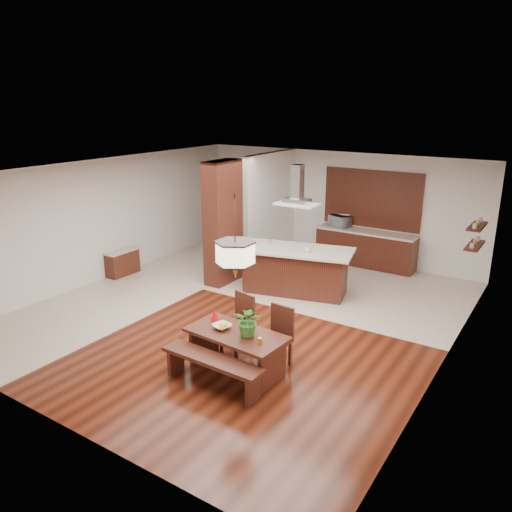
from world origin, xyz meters
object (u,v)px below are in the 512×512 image
Objects in this scene: hallway_console at (122,263)px; foliage_plant at (249,321)px; dining_bench at (212,372)px; island_cup at (308,250)px; range_hood at (297,185)px; dining_chair_right at (275,338)px; microwave at (340,221)px; dining_chair_left at (236,324)px; fruit_bowl at (222,326)px; dining_table at (236,343)px; kitchen_island at (295,270)px; pendant_lantern at (235,237)px.

hallway_console is 1.76× the size of foliage_plant.
island_cup is (-0.45, 3.97, 0.87)m from dining_bench.
hallway_console is 4.89m from range_hood.
microwave reaches higher than dining_chair_right.
dining_chair_left reaches higher than fruit_bowl.
dining_chair_right is at bearing -72.34° from island_cup.
dining_table is 0.35m from fruit_bowl.
kitchen_island reaches higher than hallway_console.
microwave reaches higher than foliage_plant.
dining_chair_right is 3.86m from range_hood.
microwave is (4.03, 4.04, 0.79)m from hallway_console.
microwave is at bearing 99.32° from pendant_lantern.
pendant_lantern reaches higher than island_cup.
hallway_console is 0.87× the size of dining_chair_right.
dining_bench is 1.18m from dining_chair_right.
fruit_bowl is at bearing 112.30° from dining_bench.
dining_chair_right is 0.37× the size of kitchen_island.
dining_chair_right is at bearing -55.10° from microwave.
hallway_console is 1.57× the size of microwave.
foliage_plant is 0.55m from fruit_bowl.
dining_chair_right is (0.81, -0.06, -0.01)m from dining_chair_left.
hallway_console reaches higher than dining_bench.
range_hood reaches higher than kitchen_island.
fruit_bowl is 3.41m from island_cup.
microwave is (-1.03, 6.28, 0.61)m from dining_table.
fruit_bowl is (4.78, -2.24, 0.40)m from hallway_console.
dining_chair_left is 2.92m from island_cup.
kitchen_island is (4.20, 1.28, 0.23)m from hallway_console.
fruit_bowl is 0.52× the size of microwave.
microwave is (-0.54, 2.90, -0.01)m from island_cup.
island_cup reaches higher than dining_chair_left.
microwave is at bearing 108.87° from dining_chair_right.
kitchen_island reaches higher than dining_table.
microwave is at bearing 98.20° from dining_bench.
range_hood is (4.20, 1.28, 2.15)m from hallway_console.
dining_bench is 0.78m from fruit_bowl.
fruit_bowl is at bearing -69.04° from dining_chair_left.
dining_chair_left is 0.79× the size of pendant_lantern.
hallway_console is at bearing -114.24° from microwave.
fruit_bowl is at bearing -179.71° from dining_table.
fruit_bowl is 0.32× the size of range_hood.
dining_chair_right is at bearing -66.92° from range_hood.
range_hood reaches higher than island_cup.
pendant_lantern is at bearing -128.68° from dining_chair_right.
range_hood is at bearing 76.21° from kitchen_island.
island_cup is 2.95m from microwave.
pendant_lantern reaches higher than fruit_bowl.
microwave reaches higher than dining_bench.
dining_bench is at bearing -78.70° from range_hood.
dining_chair_left reaches higher than dining_bench.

